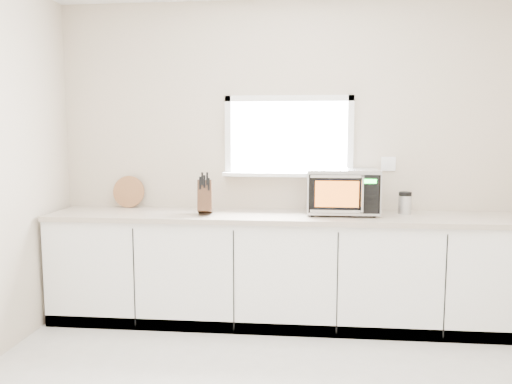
# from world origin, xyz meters

# --- Properties ---
(back_wall) EXTENTS (4.00, 0.17, 2.70)m
(back_wall) POSITION_xyz_m (0.00, 2.00, 1.36)
(back_wall) COLOR #BDAF96
(back_wall) RESTS_ON ground
(cabinets) EXTENTS (3.92, 0.60, 0.88)m
(cabinets) POSITION_xyz_m (0.00, 1.70, 0.44)
(cabinets) COLOR white
(cabinets) RESTS_ON ground
(countertop) EXTENTS (3.92, 0.64, 0.04)m
(countertop) POSITION_xyz_m (0.00, 1.69, 0.90)
(countertop) COLOR #BBB09A
(countertop) RESTS_ON cabinets
(microwave) EXTENTS (0.57, 0.48, 0.37)m
(microwave) POSITION_xyz_m (0.45, 1.77, 1.11)
(microwave) COLOR black
(microwave) RESTS_ON countertop
(knife_block) EXTENTS (0.15, 0.26, 0.35)m
(knife_block) POSITION_xyz_m (-0.67, 1.63, 1.07)
(knife_block) COLOR #482B19
(knife_block) RESTS_ON countertop
(cutting_board) EXTENTS (0.28, 0.07, 0.28)m
(cutting_board) POSITION_xyz_m (-1.42, 1.94, 1.06)
(cutting_board) COLOR olive
(cutting_board) RESTS_ON countertop
(coffee_grinder) EXTENTS (0.13, 0.13, 0.18)m
(coffee_grinder) POSITION_xyz_m (0.96, 1.81, 1.01)
(coffee_grinder) COLOR #B5B8BD
(coffee_grinder) RESTS_ON countertop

